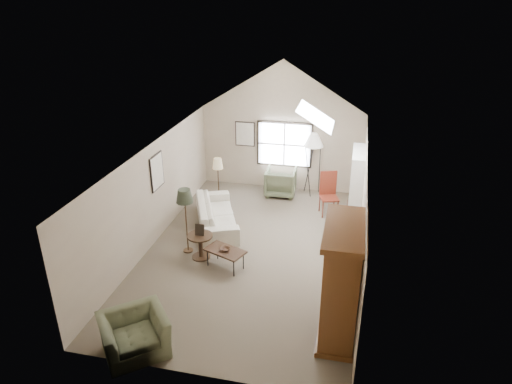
% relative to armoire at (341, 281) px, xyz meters
% --- Properties ---
extents(room_shell, '(5.01, 8.01, 4.00)m').
position_rel_armoire_xyz_m(room_shell, '(-2.18, 2.40, 2.11)').
color(room_shell, brown).
rests_on(room_shell, ground).
extents(window, '(1.72, 0.08, 1.42)m').
position_rel_armoire_xyz_m(window, '(-2.08, 6.36, 0.35)').
color(window, black).
rests_on(window, room_shell).
extents(skylight, '(0.80, 1.20, 0.52)m').
position_rel_armoire_xyz_m(skylight, '(-0.88, 3.30, 2.12)').
color(skylight, white).
rests_on(skylight, room_shell).
extents(wall_art, '(1.97, 3.71, 0.88)m').
position_rel_armoire_xyz_m(wall_art, '(-4.06, 4.34, 0.63)').
color(wall_art, black).
rests_on(wall_art, room_shell).
extents(armoire, '(0.60, 1.50, 2.20)m').
position_rel_armoire_xyz_m(armoire, '(0.00, 0.00, 0.00)').
color(armoire, brown).
rests_on(armoire, ground).
extents(tv_alcove, '(0.32, 1.30, 2.10)m').
position_rel_armoire_xyz_m(tv_alcove, '(0.16, 4.00, 0.05)').
color(tv_alcove, white).
rests_on(tv_alcove, ground).
extents(media_console, '(0.34, 1.18, 0.60)m').
position_rel_armoire_xyz_m(media_console, '(0.14, 4.00, -0.80)').
color(media_console, '#382316').
rests_on(media_console, ground).
extents(tv_panel, '(0.05, 0.90, 0.55)m').
position_rel_armoire_xyz_m(tv_panel, '(0.14, 4.00, -0.18)').
color(tv_panel, black).
rests_on(tv_panel, media_console).
extents(sofa, '(1.79, 2.58, 0.70)m').
position_rel_armoire_xyz_m(sofa, '(-3.41, 3.45, -0.75)').
color(sofa, '#F0E5CF').
rests_on(sofa, ground).
extents(armchair_near, '(1.47, 1.45, 0.72)m').
position_rel_armoire_xyz_m(armchair_near, '(-3.44, -1.30, -0.74)').
color(armchair_near, '#545A3F').
rests_on(armchair_near, ground).
extents(armchair_far, '(0.93, 0.96, 0.84)m').
position_rel_armoire_xyz_m(armchair_far, '(-2.08, 5.83, -0.68)').
color(armchair_far, '#5A5F42').
rests_on(armchair_far, ground).
extents(coffee_table, '(1.02, 0.80, 0.46)m').
position_rel_armoire_xyz_m(coffee_table, '(-2.62, 1.57, -0.87)').
color(coffee_table, '#342215').
rests_on(coffee_table, ground).
extents(bowl, '(0.28, 0.28, 0.05)m').
position_rel_armoire_xyz_m(bowl, '(-2.62, 1.57, -0.62)').
color(bowl, '#382417').
rests_on(bowl, coffee_table).
extents(side_table, '(0.79, 0.79, 0.60)m').
position_rel_armoire_xyz_m(side_table, '(-3.31, 1.85, -0.80)').
color(side_table, '#382517').
rests_on(side_table, ground).
extents(side_chair, '(0.60, 0.60, 1.23)m').
position_rel_armoire_xyz_m(side_chair, '(-0.53, 4.79, -0.49)').
color(side_chair, maroon).
rests_on(side_chair, ground).
extents(tripod_lamp, '(0.74, 0.74, 1.98)m').
position_rel_armoire_xyz_m(tripod_lamp, '(-1.16, 6.10, -0.11)').
color(tripod_lamp, silver).
rests_on(tripod_lamp, ground).
extents(dark_lamp, '(0.52, 0.52, 1.67)m').
position_rel_armoire_xyz_m(dark_lamp, '(-3.71, 2.05, -0.26)').
color(dark_lamp, '#272C1F').
rests_on(dark_lamp, ground).
extents(tan_lamp, '(0.39, 0.39, 1.50)m').
position_rel_armoire_xyz_m(tan_lamp, '(-3.71, 4.65, -0.35)').
color(tan_lamp, tan).
rests_on(tan_lamp, ground).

